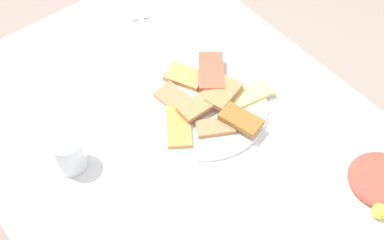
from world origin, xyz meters
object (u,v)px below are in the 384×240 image
pide_platter (205,103)px  drinking_glass (69,153)px  dining_table (184,156)px  paper_napkin (134,1)px  salad_plate_greens (382,182)px  spoon (129,3)px

pide_platter → drinking_glass: (0.06, 0.36, 0.03)m
dining_table → pide_platter: (0.05, -0.11, 0.08)m
dining_table → paper_napkin: size_ratio=9.74×
salad_plate_greens → spoon: bearing=5.9°
salad_plate_greens → spoon: salad_plate_greens is taller
pide_platter → spoon: bearing=-9.4°
drinking_glass → spoon: drinking_glass is taller
dining_table → pide_platter: 0.15m
drinking_glass → paper_napkin: drinking_glass is taller
pide_platter → spoon: size_ratio=2.17×
drinking_glass → paper_napkin: size_ratio=0.75×
drinking_glass → paper_napkin: (0.40, -0.46, -0.05)m
salad_plate_greens → dining_table: bearing=35.6°
spoon → pide_platter: bearing=-166.3°
salad_plate_greens → spoon: 0.90m
pide_platter → spoon: pide_platter is taller
pide_platter → spoon: 0.47m
pide_platter → dining_table: bearing=114.9°
paper_napkin → spoon: bearing=90.0°
pide_platter → spoon: (0.46, -0.08, -0.01)m
salad_plate_greens → drinking_glass: bearing=46.6°
salad_plate_greens → drinking_glass: 0.73m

